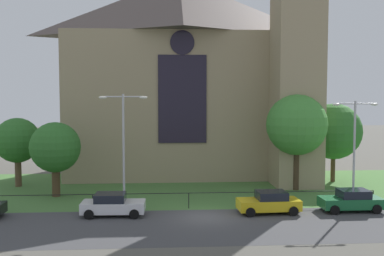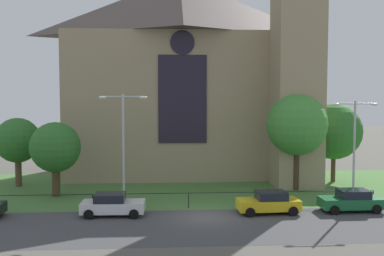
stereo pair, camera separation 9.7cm
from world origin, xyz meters
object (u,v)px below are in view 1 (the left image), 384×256
object	(u,v)px
tree_right_near	(297,125)
streetlamp_far	(354,139)
tree_left_far	(17,141)
parked_car_white	(113,205)
tree_left_near	(55,148)
parked_car_yellow	(269,202)
church_building	(187,73)
parked_car_green	(351,200)
streetlamp_near	(123,136)
tree_right_far	(334,131)

from	to	relation	value
tree_right_near	streetlamp_far	world-z (taller)	tree_right_near
tree_left_far	tree_right_near	distance (m)	24.30
tree_right_near	parked_car_white	bearing A→B (deg)	-153.06
tree_left_near	tree_right_near	size ratio (longest dim) A/B	0.73
parked_car_yellow	church_building	bearing A→B (deg)	-77.30
streetlamp_far	parked_car_white	size ratio (longest dim) A/B	1.80
parked_car_green	tree_right_near	bearing A→B (deg)	-76.95
church_building	parked_car_yellow	world-z (taller)	church_building
streetlamp_near	parked_car_yellow	xyz separation A→B (m)	(9.98, -1.62, -4.45)
streetlamp_far	tree_left_far	bearing A→B (deg)	161.12
tree_left_near	tree_right_far	xyz separation A→B (m)	(24.37, 4.75, 0.79)
tree_left_near	parked_car_yellow	bearing A→B (deg)	-21.98
church_building	tree_right_near	distance (m)	13.60
tree_left_near	streetlamp_far	world-z (taller)	streetlamp_far
tree_right_near	parked_car_yellow	size ratio (longest dim) A/B	1.90
tree_left_near	streetlamp_near	distance (m)	7.56
tree_right_near	parked_car_yellow	xyz separation A→B (m)	(-4.07, -7.51, -4.80)
parked_car_white	tree_right_far	bearing A→B (deg)	31.96
tree_right_far	parked_car_green	distance (m)	11.94
tree_right_far	parked_car_green	xyz separation A→B (m)	(-2.80, -10.92, -3.95)
tree_right_near	parked_car_white	world-z (taller)	tree_right_near
tree_left_near	tree_right_near	world-z (taller)	tree_right_near
church_building	parked_car_white	world-z (taller)	church_building
tree_left_far	parked_car_yellow	distance (m)	22.91
tree_left_near	tree_right_near	xyz separation A→B (m)	(19.80, 1.16, 1.65)
streetlamp_near	tree_right_far	bearing A→B (deg)	26.98
church_building	streetlamp_near	world-z (taller)	church_building
church_building	streetlamp_far	distance (m)	19.64
tree_left_near	parked_car_green	world-z (taller)	tree_left_near
tree_left_near	tree_right_far	distance (m)	24.84
parked_car_white	parked_car_yellow	bearing A→B (deg)	1.87
tree_right_far	tree_right_near	xyz separation A→B (m)	(-4.57, -3.59, 0.85)
streetlamp_near	tree_left_far	bearing A→B (deg)	137.75
parked_car_yellow	parked_car_green	distance (m)	5.84
church_building	tree_right_far	xyz separation A→B (m)	(13.27, -5.73, -5.58)
streetlamp_near	parked_car_green	bearing A→B (deg)	-5.21
tree_left_far	streetlamp_far	size ratio (longest dim) A/B	0.79
church_building	tree_left_near	distance (m)	16.54
streetlamp_near	parked_car_green	distance (m)	16.49
church_building	tree_left_near	bearing A→B (deg)	-136.64
tree_left_far	tree_right_far	bearing A→B (deg)	0.79
tree_left_far	parked_car_green	bearing A→B (deg)	-22.18
parked_car_yellow	streetlamp_near	bearing A→B (deg)	-11.93
tree_right_near	tree_left_near	bearing A→B (deg)	-176.65
parked_car_yellow	tree_left_far	bearing A→B (deg)	-30.88
tree_right_far	tree_left_far	world-z (taller)	tree_right_far
parked_car_green	tree_left_far	bearing A→B (deg)	-22.71
tree_right_far	parked_car_green	world-z (taller)	tree_right_far
church_building	streetlamp_far	xyz separation A→B (m)	(11.22, -15.21, -5.35)
streetlamp_far	parked_car_yellow	bearing A→B (deg)	-166.15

